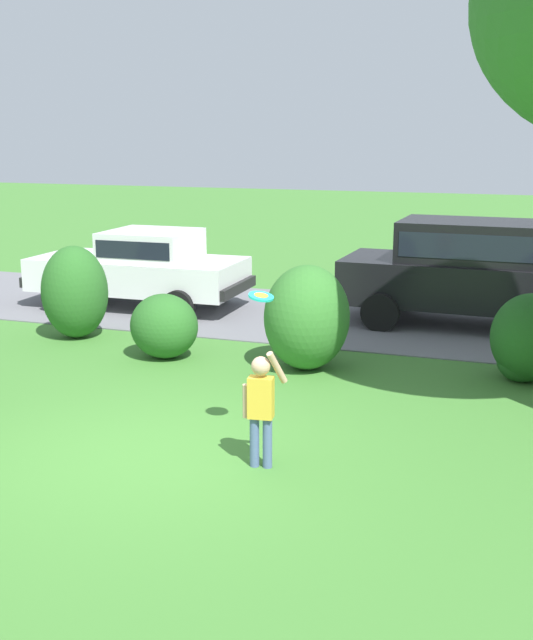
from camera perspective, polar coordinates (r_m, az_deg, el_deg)
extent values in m
plane|color=#3D752D|center=(8.93, -8.37, -9.55)|extent=(80.00, 80.00, 0.00)
cube|color=slate|center=(15.23, 3.84, 0.25)|extent=(28.00, 4.40, 0.02)
ellipsoid|color=#286023|center=(13.93, -13.60, 1.96)|extent=(1.13, 1.11, 1.59)
ellipsoid|color=#286023|center=(12.46, -7.36, -0.44)|extent=(1.08, 0.95, 1.02)
ellipsoid|color=#33702B|center=(11.75, 2.91, 0.19)|extent=(1.27, 1.36, 1.57)
ellipsoid|color=#1E511C|center=(11.81, 18.43, -1.20)|extent=(1.12, 1.22, 1.25)
ellipsoid|color=#1E511C|center=(11.80, 17.79, -2.80)|extent=(0.67, 0.67, 0.60)
cube|color=white|center=(16.17, -9.20, 3.30)|extent=(4.22, 1.89, 0.64)
cube|color=white|center=(15.94, -8.26, 5.37)|extent=(1.70, 1.64, 0.56)
cube|color=black|center=(15.94, -8.26, 5.37)|extent=(1.57, 1.66, 0.34)
cylinder|color=black|center=(16.10, -14.80, 1.60)|extent=(0.60, 0.23, 0.60)
cylinder|color=black|center=(17.67, -11.51, 2.80)|extent=(0.60, 0.23, 0.60)
cylinder|color=black|center=(14.85, -6.34, 1.01)|extent=(0.60, 0.23, 0.60)
cylinder|color=black|center=(16.55, -3.64, 2.33)|extent=(0.60, 0.23, 0.60)
cube|color=black|center=(17.28, -15.50, 3.09)|extent=(0.14, 1.75, 0.20)
cube|color=black|center=(15.35, -2.05, 2.32)|extent=(0.14, 1.75, 0.20)
cube|color=black|center=(14.79, 14.32, 2.60)|extent=(4.55, 1.97, 0.80)
cube|color=black|center=(14.67, 14.49, 5.51)|extent=(2.52, 1.69, 0.72)
cube|color=black|center=(14.67, 14.49, 5.51)|extent=(2.32, 1.71, 0.43)
cylinder|color=black|center=(14.19, 8.17, 0.54)|extent=(0.69, 0.24, 0.68)
cylinder|color=black|center=(16.00, 9.66, 1.93)|extent=(0.69, 0.24, 0.68)
cube|color=black|center=(15.24, 5.70, 2.49)|extent=(0.17, 1.75, 0.20)
cylinder|color=#4C608C|center=(8.46, -0.87, -8.73)|extent=(0.10, 0.10, 0.55)
cylinder|color=#4C608C|center=(8.43, 0.07, -8.80)|extent=(0.10, 0.10, 0.55)
cube|color=gold|center=(8.27, -0.41, -5.58)|extent=(0.28, 0.19, 0.44)
sphere|color=tan|center=(8.17, -0.41, -3.33)|extent=(0.20, 0.20, 0.20)
cylinder|color=tan|center=(8.19, 0.76, -3.43)|extent=(0.19, 0.25, 0.39)
cylinder|color=tan|center=(8.32, -1.49, -5.83)|extent=(0.07, 0.07, 0.36)
cylinder|color=#1EB7B2|center=(8.64, -0.39, 1.70)|extent=(0.28, 0.28, 0.10)
cylinder|color=yellow|center=(8.64, -0.39, 1.73)|extent=(0.16, 0.16, 0.07)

